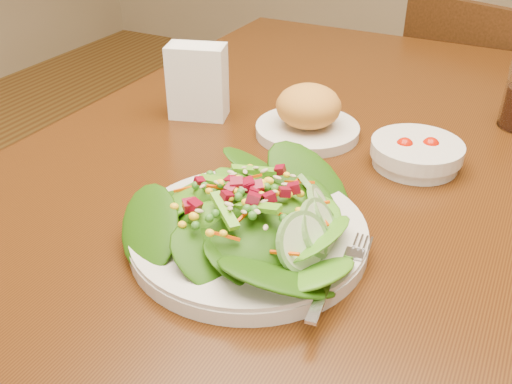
# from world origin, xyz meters

# --- Properties ---
(dining_table) EXTENTS (0.90, 1.40, 0.75)m
(dining_table) POSITION_xyz_m (0.00, 0.00, 0.65)
(dining_table) COLOR #442309
(dining_table) RESTS_ON ground_plane
(chair_far) EXTENTS (0.50, 0.50, 0.84)m
(chair_far) POSITION_xyz_m (0.16, 0.89, 0.44)
(chair_far) COLOR #45220D
(chair_far) RESTS_ON ground_plane
(salad_plate) EXTENTS (0.30, 0.30, 0.09)m
(salad_plate) POSITION_xyz_m (0.04, -0.28, 0.78)
(salad_plate) COLOR silver
(salad_plate) RESTS_ON dining_table
(bread_plate) EXTENTS (0.18, 0.18, 0.09)m
(bread_plate) POSITION_xyz_m (-0.03, 0.04, 0.79)
(bread_plate) COLOR silver
(bread_plate) RESTS_ON dining_table
(tomato_bowl) EXTENTS (0.14, 0.14, 0.05)m
(tomato_bowl) POSITION_xyz_m (0.17, 0.02, 0.77)
(tomato_bowl) COLOR silver
(tomato_bowl) RESTS_ON dining_table
(napkin_holder) EXTENTS (0.11, 0.08, 0.13)m
(napkin_holder) POSITION_xyz_m (-0.23, 0.02, 0.82)
(napkin_holder) COLOR white
(napkin_holder) RESTS_ON dining_table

